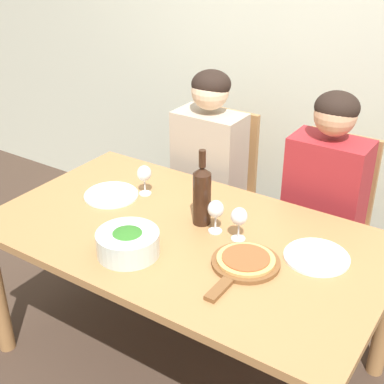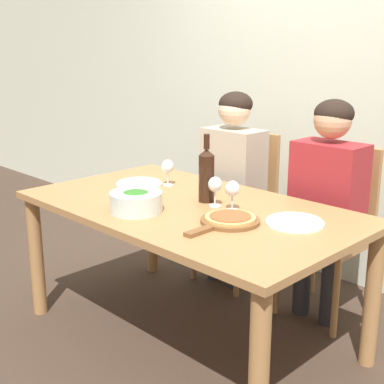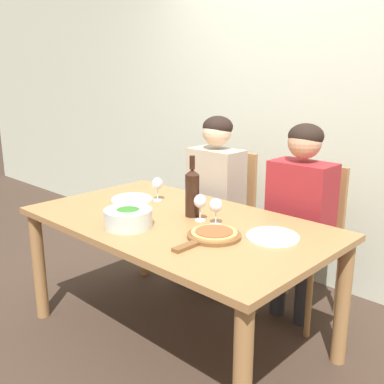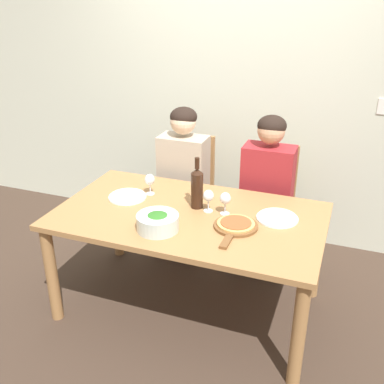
% 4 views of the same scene
% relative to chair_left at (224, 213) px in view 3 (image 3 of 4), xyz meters
% --- Properties ---
extents(ground_plane, '(40.00, 40.00, 0.00)m').
position_rel_chair_left_xyz_m(ground_plane, '(0.32, -0.80, -0.52)').
color(ground_plane, '#3D2D23').
extents(back_wall, '(10.00, 0.06, 2.70)m').
position_rel_chair_left_xyz_m(back_wall, '(0.32, 0.45, 0.83)').
color(back_wall, beige).
rests_on(back_wall, ground).
extents(dining_table, '(1.72, 0.99, 0.73)m').
position_rel_chair_left_xyz_m(dining_table, '(0.32, -0.80, 0.12)').
color(dining_table, '#9E7042').
rests_on(dining_table, ground).
extents(chair_left, '(0.42, 0.42, 0.97)m').
position_rel_chair_left_xyz_m(chair_left, '(0.00, 0.00, 0.00)').
color(chair_left, '#9E7042').
rests_on(chair_left, ground).
extents(chair_right, '(0.42, 0.42, 0.97)m').
position_rel_chair_left_xyz_m(chair_right, '(0.68, 0.00, 0.00)').
color(chair_right, '#9E7042').
rests_on(chair_right, ground).
extents(person_woman, '(0.47, 0.51, 1.24)m').
position_rel_chair_left_xyz_m(person_woman, '(-0.00, -0.11, 0.23)').
color(person_woman, '#28282D').
rests_on(person_woman, ground).
extents(person_man, '(0.47, 0.51, 1.24)m').
position_rel_chair_left_xyz_m(person_man, '(0.68, -0.11, 0.23)').
color(person_man, '#28282D').
rests_on(person_man, ground).
extents(wine_bottle, '(0.08, 0.08, 0.35)m').
position_rel_chair_left_xyz_m(wine_bottle, '(0.33, -0.69, 0.36)').
color(wine_bottle, black).
rests_on(wine_bottle, dining_table).
extents(broccoli_bowl, '(0.26, 0.26, 0.11)m').
position_rel_chair_left_xyz_m(broccoli_bowl, '(0.22, -1.06, 0.26)').
color(broccoli_bowl, silver).
rests_on(broccoli_bowl, dining_table).
extents(dinner_plate_left, '(0.26, 0.26, 0.02)m').
position_rel_chair_left_xyz_m(dinner_plate_left, '(-0.17, -0.73, 0.22)').
color(dinner_plate_left, white).
rests_on(dinner_plate_left, dining_table).
extents(dinner_plate_right, '(0.26, 0.26, 0.02)m').
position_rel_chair_left_xyz_m(dinner_plate_right, '(0.86, -0.68, 0.22)').
color(dinner_plate_right, white).
rests_on(dinner_plate_right, dining_table).
extents(pizza_on_board, '(0.27, 0.41, 0.04)m').
position_rel_chair_left_xyz_m(pizza_on_board, '(0.65, -0.88, 0.23)').
color(pizza_on_board, brown).
rests_on(pizza_on_board, dining_table).
extents(wine_glass_left, '(0.07, 0.07, 0.15)m').
position_rel_chair_left_xyz_m(wine_glass_left, '(-0.05, -0.62, 0.32)').
color(wine_glass_left, silver).
rests_on(wine_glass_left, dining_table).
extents(wine_glass_right, '(0.07, 0.07, 0.15)m').
position_rel_chair_left_xyz_m(wine_glass_right, '(0.53, -0.73, 0.32)').
color(wine_glass_right, silver).
rests_on(wine_glass_right, dining_table).
extents(wine_glass_centre, '(0.07, 0.07, 0.15)m').
position_rel_chair_left_xyz_m(wine_glass_centre, '(0.42, -0.73, 0.32)').
color(wine_glass_centre, silver).
rests_on(wine_glass_centre, dining_table).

